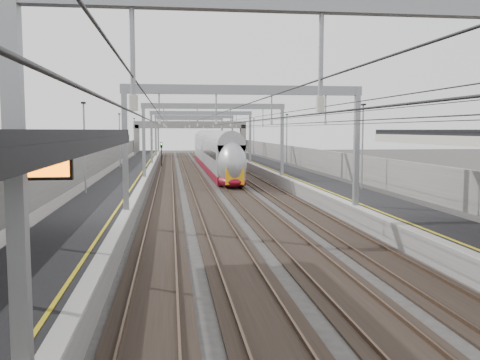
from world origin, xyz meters
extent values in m
cube|color=black|center=(-8.00, 45.00, 0.50)|extent=(4.00, 120.00, 1.00)
cube|color=black|center=(8.00, 45.00, 0.50)|extent=(4.00, 120.00, 1.00)
cube|color=black|center=(-4.50, 45.00, 0.04)|extent=(2.40, 140.00, 0.08)
cube|color=brown|center=(-5.22, 45.00, 0.13)|extent=(0.07, 140.00, 0.14)
cube|color=brown|center=(-3.78, 45.00, 0.13)|extent=(0.07, 140.00, 0.14)
cube|color=black|center=(-1.50, 45.00, 0.04)|extent=(2.40, 140.00, 0.08)
cube|color=brown|center=(-2.22, 45.00, 0.13)|extent=(0.07, 140.00, 0.14)
cube|color=brown|center=(-0.78, 45.00, 0.13)|extent=(0.07, 140.00, 0.14)
cube|color=black|center=(1.50, 45.00, 0.04)|extent=(2.40, 140.00, 0.08)
cube|color=brown|center=(0.78, 45.00, 0.13)|extent=(0.07, 140.00, 0.14)
cube|color=brown|center=(2.22, 45.00, 0.13)|extent=(0.07, 140.00, 0.14)
cube|color=black|center=(4.50, 45.00, 0.04)|extent=(2.40, 140.00, 0.08)
cube|color=brown|center=(3.78, 45.00, 0.13)|extent=(0.07, 140.00, 0.14)
cube|color=brown|center=(5.22, 45.00, 0.13)|extent=(0.07, 140.00, 0.14)
cube|color=gray|center=(-6.30, 2.00, 4.30)|extent=(0.28, 0.28, 6.60)
cube|color=gray|center=(0.00, 2.00, 7.35)|extent=(13.00, 0.25, 0.50)
cube|color=gray|center=(-6.30, 22.00, 4.30)|extent=(0.28, 0.28, 6.60)
cube|color=gray|center=(6.30, 22.00, 4.30)|extent=(0.28, 0.28, 6.60)
cube|color=gray|center=(0.00, 22.00, 7.35)|extent=(13.00, 0.25, 0.50)
cube|color=gray|center=(-6.30, 42.00, 4.30)|extent=(0.28, 0.28, 6.60)
cube|color=gray|center=(6.30, 42.00, 4.30)|extent=(0.28, 0.28, 6.60)
cube|color=gray|center=(0.00, 42.00, 7.35)|extent=(13.00, 0.25, 0.50)
cube|color=gray|center=(-6.30, 62.00, 4.30)|extent=(0.28, 0.28, 6.60)
cube|color=gray|center=(6.30, 62.00, 4.30)|extent=(0.28, 0.28, 6.60)
cube|color=gray|center=(0.00, 62.00, 7.35)|extent=(13.00, 0.25, 0.50)
cube|color=gray|center=(-6.30, 82.00, 4.30)|extent=(0.28, 0.28, 6.60)
cube|color=gray|center=(6.30, 82.00, 4.30)|extent=(0.28, 0.28, 6.60)
cube|color=gray|center=(0.00, 82.00, 7.35)|extent=(13.00, 0.25, 0.50)
cube|color=gray|center=(-6.30, 100.00, 4.30)|extent=(0.28, 0.28, 6.60)
cube|color=gray|center=(6.30, 100.00, 4.30)|extent=(0.28, 0.28, 6.60)
cube|color=gray|center=(0.00, 100.00, 7.35)|extent=(13.00, 0.25, 0.50)
cylinder|color=#262628|center=(-4.50, 50.00, 5.50)|extent=(0.03, 140.00, 0.03)
cylinder|color=#262628|center=(-1.50, 50.00, 5.50)|extent=(0.03, 140.00, 0.03)
cylinder|color=#262628|center=(1.50, 50.00, 5.50)|extent=(0.03, 140.00, 0.03)
cylinder|color=#262628|center=(4.50, 50.00, 5.50)|extent=(0.03, 140.00, 0.03)
cylinder|color=black|center=(-9.70, 14.00, 3.00)|extent=(0.20, 0.20, 4.00)
cube|color=black|center=(-6.60, 4.00, 4.55)|extent=(1.60, 0.15, 0.55)
cube|color=#FF6505|center=(-6.60, 3.92, 4.55)|extent=(1.50, 0.02, 0.42)
cube|color=slate|center=(0.00, 100.00, 6.20)|extent=(22.00, 2.20, 1.40)
cube|color=slate|center=(-10.50, 100.00, 3.10)|extent=(1.00, 2.20, 6.20)
cube|color=slate|center=(10.50, 100.00, 3.10)|extent=(1.00, 2.20, 6.20)
cube|color=slate|center=(-11.20, 45.00, 1.60)|extent=(0.30, 120.00, 3.20)
cube|color=slate|center=(11.20, 45.00, 1.60)|extent=(0.30, 120.00, 3.20)
cube|color=maroon|center=(1.50, 51.98, 0.58)|extent=(2.59, 22.08, 0.77)
cube|color=gray|center=(1.50, 51.98, 2.41)|extent=(2.59, 22.08, 2.88)
cube|color=black|center=(1.50, 44.26, 0.27)|extent=(1.92, 2.30, 0.48)
cube|color=maroon|center=(1.50, 74.44, 0.58)|extent=(2.59, 22.08, 0.77)
cube|color=gray|center=(1.50, 74.44, 2.41)|extent=(2.59, 22.08, 2.88)
cube|color=black|center=(1.50, 66.72, 0.27)|extent=(1.92, 2.30, 0.48)
ellipsoid|color=gray|center=(1.50, 40.75, 2.12)|extent=(2.59, 4.99, 4.03)
cube|color=#FFAE0D|center=(1.50, 38.69, 1.26)|extent=(1.63, 0.12, 1.44)
cube|color=black|center=(1.50, 39.12, 2.70)|extent=(1.54, 0.56, 0.90)
cylinder|color=black|center=(-5.20, 68.89, 1.50)|extent=(0.12, 0.12, 3.00)
cube|color=black|center=(-5.20, 68.89, 3.10)|extent=(0.32, 0.22, 0.75)
sphere|color=#0CE526|center=(-5.20, 68.76, 3.25)|extent=(0.16, 0.16, 0.16)
cylinder|color=black|center=(3.20, 70.74, 1.50)|extent=(0.12, 0.12, 3.00)
cube|color=black|center=(3.20, 70.74, 3.10)|extent=(0.32, 0.22, 0.75)
sphere|color=red|center=(3.20, 70.61, 3.25)|extent=(0.16, 0.16, 0.16)
cylinder|color=black|center=(5.40, 71.35, 1.50)|extent=(0.12, 0.12, 3.00)
cube|color=black|center=(5.40, 71.35, 3.10)|extent=(0.32, 0.22, 0.75)
sphere|color=#0CE526|center=(5.40, 71.22, 3.25)|extent=(0.16, 0.16, 0.16)
camera|label=1|loc=(-3.93, -6.55, 5.23)|focal=40.00mm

